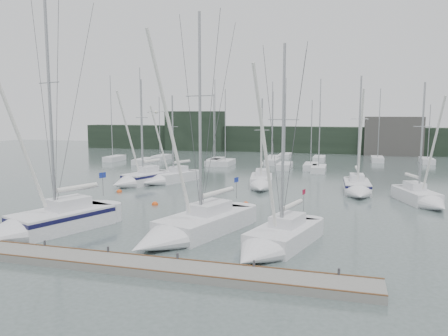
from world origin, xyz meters
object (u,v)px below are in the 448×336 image
object	(u,v)px
sailboat_mid_d	(358,189)
sailboat_mid_e	(424,200)
sailboat_near_center	(184,231)
sailboat_mid_a	(137,180)
sailboat_near_left	(37,225)
sailboat_near_right	(272,243)
sailboat_mid_b	(167,179)
sailboat_mid_c	(261,183)
buoy_c	(119,192)
buoy_a	(155,205)
buoy_b	(246,204)

from	to	relation	value
sailboat_mid_d	sailboat_mid_e	xyz separation A→B (m)	(5.32, -3.63, -0.04)
sailboat_near_center	sailboat_mid_a	bearing A→B (deg)	143.00
sailboat_mid_d	sailboat_mid_e	bearing A→B (deg)	-37.01
sailboat_near_left	sailboat_near_right	distance (m)	15.06
sailboat_near_center	sailboat_mid_b	xyz separation A→B (m)	(-9.65, 19.76, -0.04)
sailboat_mid_c	sailboat_near_left	bearing A→B (deg)	-126.17
sailboat_mid_d	sailboat_mid_e	world-z (taller)	sailboat_mid_d
sailboat_mid_a	sailboat_mid_d	size ratio (longest dim) A/B	1.00
sailboat_near_center	sailboat_mid_b	world-z (taller)	sailboat_near_center
sailboat_near_left	sailboat_near_right	world-z (taller)	sailboat_near_left
sailboat_mid_e	buoy_c	xyz separation A→B (m)	(-27.94, -1.48, -0.52)
sailboat_near_left	sailboat_near_center	world-z (taller)	sailboat_near_left
buoy_a	buoy_b	world-z (taller)	buoy_a
sailboat_near_center	sailboat_near_right	world-z (taller)	sailboat_near_center
sailboat_mid_b	sailboat_mid_d	bearing A→B (deg)	19.42
sailboat_near_center	sailboat_mid_b	bearing A→B (deg)	134.34
sailboat_mid_a	sailboat_mid_d	xyz separation A→B (m)	(22.79, 0.94, -0.05)
sailboat_near_right	buoy_a	world-z (taller)	sailboat_near_right
sailboat_mid_a	buoy_a	size ratio (longest dim) A/B	21.55
sailboat_near_center	sailboat_mid_c	xyz separation A→B (m)	(1.09, 19.33, -0.03)
sailboat_mid_a	sailboat_mid_b	distance (m)	3.34
sailboat_mid_d	sailboat_mid_c	bearing A→B (deg)	172.21
sailboat_mid_d	buoy_a	size ratio (longest dim) A/B	21.44
sailboat_near_left	sailboat_mid_c	xyz separation A→B (m)	(10.47, 20.99, -0.14)
sailboat_near_right	sailboat_mid_c	bearing A→B (deg)	118.58
sailboat_near_center	sailboat_mid_e	size ratio (longest dim) A/B	1.37
sailboat_near_left	sailboat_mid_d	xyz separation A→B (m)	(20.04, 20.13, -0.11)
buoy_c	buoy_a	bearing A→B (deg)	-37.16
sailboat_mid_e	buoy_c	distance (m)	27.98
sailboat_near_right	sailboat_mid_a	size ratio (longest dim) A/B	1.04
sailboat_mid_e	sailboat_near_left	bearing A→B (deg)	-166.11
sailboat_mid_b	sailboat_mid_e	bearing A→B (deg)	12.18
sailboat_mid_e	buoy_a	size ratio (longest dim) A/B	19.70
sailboat_near_center	buoy_a	size ratio (longest dim) A/B	26.94
buoy_b	buoy_c	distance (m)	13.53
sailboat_mid_c	buoy_b	size ratio (longest dim) A/B	18.64
sailboat_near_center	sailboat_mid_d	xyz separation A→B (m)	(10.66, 18.47, 0.01)
sailboat_mid_b	sailboat_mid_e	world-z (taller)	sailboat_mid_e
sailboat_mid_a	sailboat_mid_e	size ratio (longest dim) A/B	1.09
sailboat_mid_b	sailboat_mid_e	distance (m)	26.10
buoy_b	buoy_c	xyz separation A→B (m)	(-13.34, 2.25, 0.00)
sailboat_mid_d	buoy_c	distance (m)	23.20
buoy_a	sailboat_near_center	bearing A→B (deg)	-55.70
sailboat_near_right	sailboat_mid_d	distance (m)	20.03
sailboat_mid_e	buoy_a	world-z (taller)	sailboat_mid_e
sailboat_mid_e	sailboat_mid_b	bearing A→B (deg)	149.97
sailboat_mid_a	sailboat_mid_c	distance (m)	13.35
sailboat_mid_e	sailboat_near_right	bearing A→B (deg)	-142.34
sailboat_near_left	sailboat_mid_d	distance (m)	28.40
sailboat_near_left	sailboat_mid_c	distance (m)	23.46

